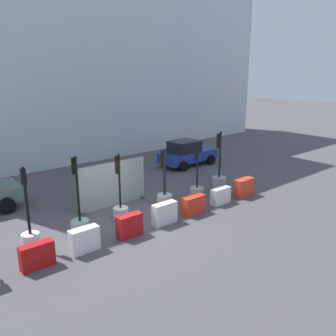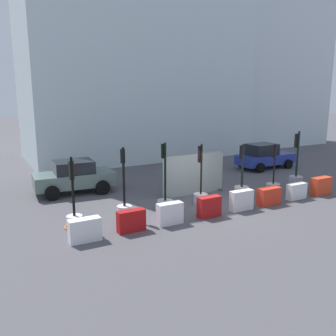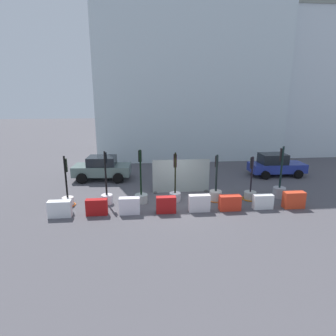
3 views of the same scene
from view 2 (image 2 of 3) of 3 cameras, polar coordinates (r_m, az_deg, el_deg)
The scene contains 21 objects.
ground_plane at distance 16.89m, azimuth 6.21°, elevation -5.83°, with size 120.00×120.00×0.00m, color #4F4D52.
traffic_light_0 at distance 14.55m, azimuth -14.41°, elevation -7.18°, with size 0.80×0.80×2.76m.
traffic_light_1 at distance 15.18m, azimuth -6.82°, elevation -5.78°, with size 0.62×0.62×2.95m.
traffic_light_2 at distance 15.91m, azimuth -0.46°, elevation -4.87°, with size 0.71×0.71×3.01m.
traffic_light_3 at distance 16.95m, azimuth 5.11°, elevation -3.84°, with size 0.64×0.64×2.80m.
traffic_light_4 at distance 18.25m, azimuth 11.39°, elevation -3.26°, with size 0.98×0.98×2.65m.
traffic_light_5 at distance 19.53m, azimuth 16.07°, elevation -2.60°, with size 0.87×0.87×2.52m.
traffic_light_6 at distance 20.91m, azimuth 19.31°, elevation -1.31°, with size 0.71×0.71×3.03m.
construction_barrier_0 at distance 13.20m, azimuth -12.86°, elevation -9.42°, with size 1.11×0.42×0.83m.
construction_barrier_1 at distance 13.80m, azimuth -5.76°, elevation -8.21°, with size 1.06×0.37×0.82m.
construction_barrier_2 at distance 14.43m, azimuth 0.28°, elevation -7.13°, with size 1.04×0.41×0.86m.
construction_barrier_3 at distance 15.33m, azimuth 6.45°, elevation -6.02°, with size 1.00×0.39×0.86m.
construction_barrier_4 at distance 16.35m, azimuth 11.38°, elevation -4.97°, with size 1.09×0.37×0.89m.
construction_barrier_5 at distance 17.43m, azimuth 15.46°, elevation -4.26°, with size 1.11×0.47×0.79m.
construction_barrier_6 at distance 18.70m, azimuth 19.41°, elevation -3.45°, with size 1.05×0.37×0.77m.
construction_barrier_7 at distance 19.93m, azimuth 22.74°, elevation -2.59°, with size 1.11×0.46×0.88m.
car_blue_estate at distance 25.22m, azimuth 14.80°, elevation 1.77°, with size 4.03×2.03×1.66m.
car_grey_saloon at distance 19.24m, azimuth -14.45°, elevation -1.30°, with size 4.06×2.37×1.66m.
building_main_facade at distance 29.44m, azimuth -4.96°, elevation 19.47°, with size 17.43×8.07×17.83m.
building_corner_block at distance 36.24m, azimuth 14.33°, elevation 14.55°, with size 12.37×6.55×13.75m.
site_fence_panel at distance 18.30m, azimuth 4.05°, elevation -1.17°, with size 3.51×0.50×2.06m.
Camera 2 is at (-9.23, -13.14, 5.23)m, focal length 39.06 mm.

